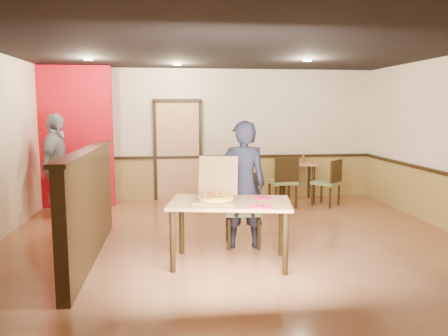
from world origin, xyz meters
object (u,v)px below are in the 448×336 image
object	(u,v)px
condiment	(303,159)
main_table	(230,210)
side_table	(297,171)
side_chair_left	(284,180)
diner_chair	(242,206)
diner	(243,185)
side_chair_right	(329,181)
pizza_box	(216,196)
passerby	(56,166)

from	to	relation	value
condiment	main_table	bearing A→B (deg)	-119.45
side_table	side_chair_left	bearing A→B (deg)	-125.33
diner_chair	diner	distance (m)	0.37
side_chair_left	side_chair_right	distance (m)	0.94
pizza_box	condiment	world-z (taller)	pizza_box
condiment	side_table	bearing A→B (deg)	160.96
diner_chair	side_chair_left	world-z (taller)	same
side_chair_left	side_table	xyz separation A→B (m)	(0.44, 0.63, 0.09)
side_chair_right	pizza_box	bearing A→B (deg)	5.57
side_table	pizza_box	distance (m)	4.18
side_table	pizza_box	size ratio (longest dim) A/B	1.27
diner_chair	pizza_box	size ratio (longest dim) A/B	1.47
diner_chair	main_table	bearing A→B (deg)	-105.97
side_chair_right	condiment	distance (m)	0.78
side_chair_left	condiment	xyz separation A→B (m)	(0.56, 0.59, 0.35)
diner	condiment	bearing A→B (deg)	-118.44
side_chair_left	side_chair_right	xyz separation A→B (m)	(0.94, 0.02, -0.04)
diner_chair	condiment	distance (m)	3.35
diner_chair	side_chair_left	bearing A→B (deg)	65.89
side_chair_left	diner	bearing A→B (deg)	58.30
side_chair_left	passerby	world-z (taller)	passerby
diner_chair	pizza_box	world-z (taller)	pizza_box
pizza_box	condiment	xyz separation A→B (m)	(2.21, 3.57, 0.03)
passerby	condiment	xyz separation A→B (m)	(4.84, 0.83, -0.03)
main_table	side_chair_right	bearing A→B (deg)	61.69
main_table	diner_chair	distance (m)	0.85
main_table	side_chair_left	world-z (taller)	side_chair_left
passerby	diner_chair	bearing A→B (deg)	-118.35
side_chair_left	pizza_box	distance (m)	3.43
diner_chair	side_chair_right	bearing A→B (deg)	50.63
side_chair_right	main_table	bearing A→B (deg)	7.85
diner_chair	side_chair_left	size ratio (longest dim) A/B	1.00
pizza_box	diner	bearing A→B (deg)	66.30
main_table	pizza_box	world-z (taller)	pizza_box
side_chair_right	condiment	bearing A→B (deg)	-99.46
side_chair_left	condiment	bearing A→B (deg)	-138.59
side_chair_left	passerby	distance (m)	4.30
diner	diner_chair	bearing A→B (deg)	-94.80
side_chair_right	condiment	world-z (taller)	condiment
diner_chair	pizza_box	xyz separation A→B (m)	(-0.46, -0.75, 0.31)
side_table	condiment	world-z (taller)	condiment
diner_chair	diner	xyz separation A→B (m)	(-0.02, -0.15, 0.34)
side_chair_left	side_chair_right	size ratio (longest dim) A/B	1.08
main_table	side_table	size ratio (longest dim) A/B	1.84
side_chair_right	diner	xyz separation A→B (m)	(-2.16, -2.42, 0.38)
side_table	diner_chair	bearing A→B (deg)	-119.74
side_chair_right	side_table	distance (m)	0.79
main_table	diner_chair	bearing A→B (deg)	80.21
diner	side_chair_left	bearing A→B (deg)	-114.55
main_table	diner	world-z (taller)	diner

